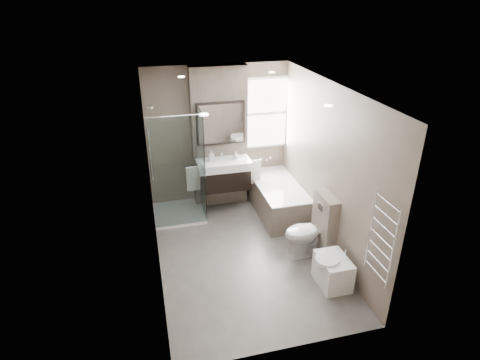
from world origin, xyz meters
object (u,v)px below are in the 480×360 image
object	(u,v)px
bathtub	(277,197)
toilet	(309,232)
vanity	(224,174)
bidet	(332,271)

from	to	relation	value
bathtub	toilet	bearing A→B (deg)	-88.07
vanity	bathtub	world-z (taller)	vanity
vanity	bidet	xyz separation A→B (m)	(1.01, -2.42, -0.51)
toilet	bidet	size ratio (longest dim) A/B	1.39
bathtub	toilet	world-z (taller)	toilet
vanity	bidet	distance (m)	2.67
vanity	bidet	world-z (taller)	vanity
toilet	bathtub	bearing A→B (deg)	176.85
vanity	bathtub	xyz separation A→B (m)	(0.92, -0.33, -0.43)
vanity	toilet	world-z (taller)	vanity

